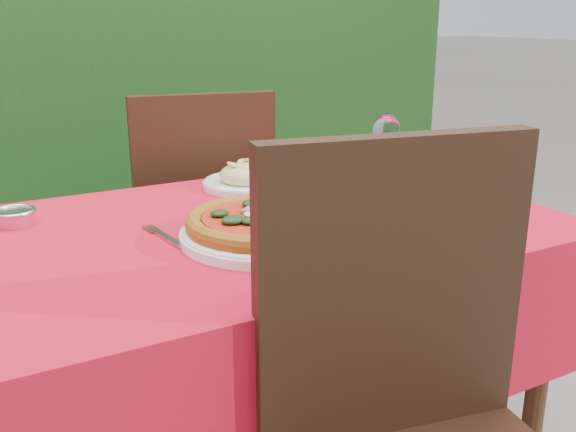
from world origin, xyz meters
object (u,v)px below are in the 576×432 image
chair_far (200,218)px  water_glass (410,175)px  pasta_plate (246,178)px  chair_near (422,429)px  wine_glass (386,134)px  pizza_plate (266,225)px  steel_ramekin (15,218)px  fork (172,241)px

chair_far → water_glass: bearing=128.7°
pasta_plate → water_glass: size_ratio=2.39×
chair_near → chair_far: size_ratio=1.05×
chair_near → chair_far: bearing=94.7°
pasta_plate → wine_glass: (0.37, -0.12, 0.11)m
chair_near → water_glass: chair_near is taller
pizza_plate → chair_far: bearing=78.5°
pizza_plate → steel_ramekin: size_ratio=4.67×
chair_near → pizza_plate: (-0.02, 0.47, 0.20)m
pasta_plate → fork: 0.46m
pizza_plate → steel_ramekin: 0.56m
wine_glass → fork: 0.73m
chair_far → fork: chair_far is taller
pizza_plate → wine_glass: (0.52, 0.28, 0.10)m
chair_far → steel_ramekin: (-0.60, -0.43, 0.21)m
pizza_plate → water_glass: size_ratio=4.01×
pizza_plate → fork: bearing=155.7°
wine_glass → water_glass: bearing=-95.8°
chair_far → pizza_plate: bearing=88.5°
fork → wine_glass: bearing=9.3°
chair_far → steel_ramekin: size_ratio=11.61×
fork → steel_ramekin: size_ratio=2.54×
pizza_plate → pasta_plate: same height
pasta_plate → pizza_plate: bearing=-110.1°
chair_far → wine_glass: 0.70m
water_glass → chair_far: bearing=118.7°
chair_near → pizza_plate: chair_near is taller
chair_far → pasta_plate: chair_far is taller
pizza_plate → steel_ramekin: (-0.44, 0.36, -0.01)m
water_glass → steel_ramekin: bearing=168.1°
wine_glass → steel_ramekin: wine_glass is taller
pizza_plate → pasta_plate: size_ratio=1.68×
chair_near → pasta_plate: size_ratio=4.38×
wine_glass → steel_ramekin: 0.96m
chair_far → pizza_plate: size_ratio=2.49×
pasta_plate → fork: (-0.32, -0.32, -0.02)m
water_glass → wine_glass: bearing=84.2°
steel_ramekin → pasta_plate: bearing=4.6°
fork → chair_far: bearing=57.5°
wine_glass → steel_ramekin: size_ratio=2.24×
fork → chair_near: bearing=-77.6°
chair_near → chair_far: chair_near is taller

